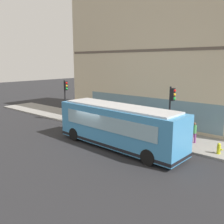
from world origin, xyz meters
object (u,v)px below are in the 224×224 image
pedestrian_near_hydrant (151,118)px  pedestrian_walking_along_curb (194,131)px  city_bus_nearside (118,126)px  traffic_light_near_corner (171,104)px  pedestrian_by_light_pole (76,105)px  traffic_light_down_block (66,93)px  fire_hydrant (219,149)px

pedestrian_near_hydrant → pedestrian_walking_along_curb: bearing=-107.3°
city_bus_nearside → pedestrian_near_hydrant: (5.54, 0.75, -0.49)m
pedestrian_walking_along_curb → city_bus_nearside: bearing=136.3°
traffic_light_near_corner → pedestrian_by_light_pole: 13.75m
traffic_light_near_corner → city_bus_nearside: bearing=137.5°
city_bus_nearside → pedestrian_walking_along_curb: city_bus_nearside is taller
traffic_light_down_block → pedestrian_by_light_pole: 3.84m
city_bus_nearside → pedestrian_walking_along_curb: size_ratio=6.53×
traffic_light_down_block → pedestrian_near_hydrant: traffic_light_down_block is taller
city_bus_nearside → traffic_light_down_block: 9.42m
city_bus_nearside → pedestrian_near_hydrant: size_ratio=6.33×
city_bus_nearside → pedestrian_near_hydrant: city_bus_nearside is taller
city_bus_nearside → pedestrian_walking_along_curb: bearing=-43.7°
pedestrian_by_light_pole → fire_hydrant: bearing=-98.1°
city_bus_nearside → traffic_light_down_block: size_ratio=2.46×
pedestrian_walking_along_curb → traffic_light_near_corner: bearing=133.8°
pedestrian_near_hydrant → traffic_light_down_block: bearing=110.1°
city_bus_nearside → fire_hydrant: (2.98, -6.07, -1.04)m
fire_hydrant → pedestrian_near_hydrant: pedestrian_near_hydrant is taller
pedestrian_by_light_pole → pedestrian_near_hydrant: (0.17, -10.03, -0.11)m
fire_hydrant → pedestrian_walking_along_curb: pedestrian_walking_along_curb is taller
pedestrian_by_light_pole → traffic_light_down_block: bearing=-147.2°
traffic_light_near_corner → pedestrian_near_hydrant: traffic_light_near_corner is taller
traffic_light_down_block → pedestrian_walking_along_curb: 13.11m
fire_hydrant → pedestrian_by_light_pole: size_ratio=0.42×
traffic_light_down_block → pedestrian_by_light_pole: bearing=32.8°
pedestrian_by_light_pole → traffic_light_near_corner: bearing=-100.7°
pedestrian_by_light_pole → city_bus_nearside: bearing=-116.5°
traffic_light_near_corner → pedestrian_near_hydrant: bearing=51.1°
fire_hydrant → city_bus_nearside: bearing=116.2°
city_bus_nearside → traffic_light_down_block: (2.54, 8.96, 1.46)m
city_bus_nearside → pedestrian_by_light_pole: bearing=63.5°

